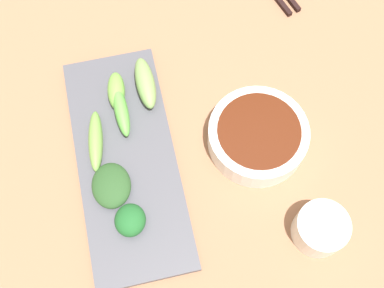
# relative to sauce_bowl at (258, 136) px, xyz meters

# --- Properties ---
(tabletop) EXTENTS (2.10, 2.10, 0.02)m
(tabletop) POSITION_rel_sauce_bowl_xyz_m (0.13, -0.03, -0.03)
(tabletop) COLOR #95674A
(tabletop) RESTS_ON ground
(sauce_bowl) EXTENTS (0.15, 0.15, 0.04)m
(sauce_bowl) POSITION_rel_sauce_bowl_xyz_m (0.00, 0.00, 0.00)
(sauce_bowl) COLOR white
(sauce_bowl) RESTS_ON tabletop
(serving_plate) EXTENTS (0.14, 0.36, 0.01)m
(serving_plate) POSITION_rel_sauce_bowl_xyz_m (0.19, -0.01, -0.02)
(serving_plate) COLOR #4C4D55
(serving_plate) RESTS_ON tabletop
(broccoli_stalk_0) EXTENTS (0.03, 0.09, 0.03)m
(broccoli_stalk_0) POSITION_rel_sauce_bowl_xyz_m (0.14, -0.12, 0.00)
(broccoli_stalk_0) COLOR #769F56
(broccoli_stalk_0) RESTS_ON serving_plate
(broccoli_stalk_1) EXTENTS (0.03, 0.07, 0.03)m
(broccoli_stalk_1) POSITION_rel_sauce_bowl_xyz_m (0.19, -0.12, 0.00)
(broccoli_stalk_1) COLOR #6EA945
(broccoli_stalk_1) RESTS_ON serving_plate
(broccoli_leafy_2) EXTENTS (0.06, 0.07, 0.02)m
(broccoli_leafy_2) POSITION_rel_sauce_bowl_xyz_m (0.22, 0.03, -0.00)
(broccoli_leafy_2) COLOR #284D24
(broccoli_leafy_2) RESTS_ON serving_plate
(broccoli_leafy_3) EXTENTS (0.05, 0.06, 0.03)m
(broccoli_leafy_3) POSITION_rel_sauce_bowl_xyz_m (0.20, 0.08, 0.00)
(broccoli_leafy_3) COLOR #1E5B27
(broccoli_leafy_3) RESTS_ON serving_plate
(broccoli_stalk_4) EXTENTS (0.03, 0.10, 0.02)m
(broccoli_stalk_4) POSITION_rel_sauce_bowl_xyz_m (0.23, -0.04, 0.00)
(broccoli_stalk_4) COLOR #6DA146
(broccoli_stalk_4) RESTS_ON serving_plate
(broccoli_stalk_5) EXTENTS (0.02, 0.09, 0.03)m
(broccoli_stalk_5) POSITION_rel_sauce_bowl_xyz_m (0.19, -0.08, 0.00)
(broccoli_stalk_5) COLOR #60B747
(broccoli_stalk_5) RESTS_ON serving_plate
(tea_cup) EXTENTS (0.07, 0.07, 0.05)m
(tea_cup) POSITION_rel_sauce_bowl_xyz_m (-0.05, 0.15, 0.00)
(tea_cup) COLOR white
(tea_cup) RESTS_ON tabletop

